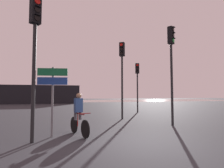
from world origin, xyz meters
name	(u,v)px	position (x,y,z in m)	size (l,w,h in m)	color
ground_plane	(133,145)	(0.00, 0.00, 0.00)	(120.00, 120.00, 0.00)	#28282D
water_strip	(79,101)	(0.00, 37.74, 0.00)	(80.00, 16.00, 0.01)	gray
distant_building	(33,94)	(-8.35, 27.74, 1.57)	(15.87, 4.00, 3.15)	black
traffic_light_near_right	(171,57)	(3.09, 2.68, 3.49)	(0.40, 0.42, 5.08)	black
traffic_light_far_right	(137,78)	(3.81, 9.19, 3.01)	(0.36, 0.38, 4.33)	black
traffic_light_near_left	(35,41)	(-3.13, 0.95, 3.35)	(0.41, 0.42, 4.85)	black
traffic_light_center	(122,66)	(1.29, 5.51, 3.41)	(0.40, 0.42, 4.95)	black
direction_sign_post	(52,88)	(-2.60, 1.61, 1.79)	(1.09, 0.18, 2.60)	slate
cyclist	(79,114)	(-1.62, 1.67, 0.82)	(0.72, 1.61, 1.62)	black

